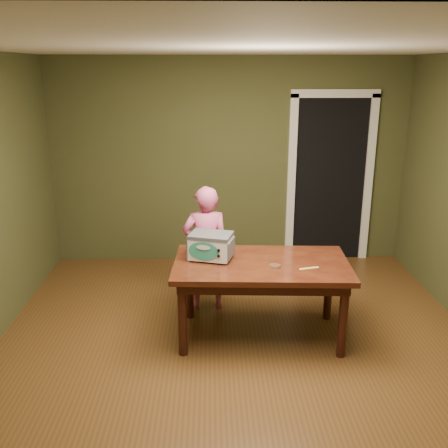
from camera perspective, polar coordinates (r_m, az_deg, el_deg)
name	(u,v)px	position (r m, az deg, el deg)	size (l,w,h in m)	color
floor	(239,362)	(4.51, 1.75, -15.51)	(5.00, 5.00, 0.00)	brown
room_shell	(241,169)	(3.86, 1.98, 6.31)	(4.52, 5.02, 2.61)	#444525
doorway	(324,176)	(6.88, 11.41, 5.39)	(1.10, 0.66, 2.25)	black
dining_table	(261,272)	(4.63, 4.28, -5.51)	(1.64, 0.98, 0.75)	#34120B
toy_oven	(211,245)	(4.61, -1.52, -2.45)	(0.45, 0.36, 0.25)	#4C4F54
baking_pan	(275,266)	(4.48, 5.82, -4.80)	(0.10, 0.10, 0.02)	silver
spatula	(309,268)	(4.49, 9.71, -5.02)	(0.18, 0.03, 0.01)	#E6D364
child	(206,249)	(5.16, -2.09, -2.83)	(0.48, 0.32, 1.33)	#D5578B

